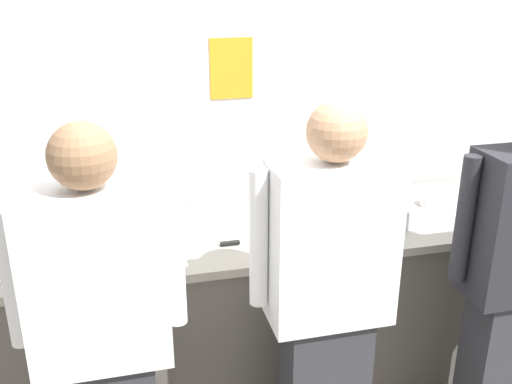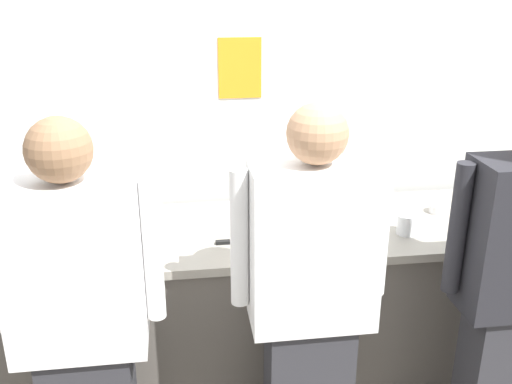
{
  "view_description": "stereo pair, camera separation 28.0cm",
  "coord_description": "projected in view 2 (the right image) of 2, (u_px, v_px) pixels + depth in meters",
  "views": [
    {
      "loc": [
        -0.73,
        -2.1,
        2.1
      ],
      "look_at": [
        -0.1,
        0.43,
        1.09
      ],
      "focal_mm": 40.99,
      "sensor_mm": 36.0,
      "label": 1
    },
    {
      "loc": [
        -0.46,
        -2.16,
        2.1
      ],
      "look_at": [
        -0.1,
        0.43,
        1.09
      ],
      "focal_mm": 40.99,
      "sensor_mm": 36.0,
      "label": 2
    }
  ],
  "objects": [
    {
      "name": "wall_back",
      "position": [
        262.0,
        110.0,
        3.14
      ],
      "size": [
        4.47,
        0.11,
        2.75
      ],
      "color": "silver",
      "rests_on": "ground"
    },
    {
      "name": "prep_counter",
      "position": [
        276.0,
        307.0,
        3.01
      ],
      "size": [
        2.85,
        0.75,
        0.91
      ],
      "color": "#56514C",
      "rests_on": "ground"
    },
    {
      "name": "chef_near_left",
      "position": [
        82.0,
        328.0,
        2.11
      ],
      "size": [
        0.61,
        0.24,
        1.66
      ],
      "color": "#2D2D33",
      "rests_on": "ground"
    },
    {
      "name": "chef_center",
      "position": [
        311.0,
        303.0,
        2.26
      ],
      "size": [
        0.61,
        0.24,
        1.67
      ],
      "color": "#2D2D33",
      "rests_on": "ground"
    },
    {
      "name": "plate_stack_front",
      "position": [
        283.0,
        220.0,
        2.82
      ],
      "size": [
        0.2,
        0.2,
        0.08
      ],
      "color": "white",
      "rests_on": "prep_counter"
    },
    {
      "name": "mixing_bowl_steel",
      "position": [
        343.0,
        204.0,
        2.96
      ],
      "size": [
        0.34,
        0.34,
        0.13
      ],
      "primitive_type": "cylinder",
      "color": "#B7BABF",
      "rests_on": "prep_counter"
    },
    {
      "name": "sheet_tray",
      "position": [
        125.0,
        232.0,
        2.77
      ],
      "size": [
        0.53,
        0.43,
        0.02
      ],
      "primitive_type": "cube",
      "rotation": [
        0.0,
        0.0,
        0.18
      ],
      "color": "#B7BABF",
      "rests_on": "prep_counter"
    },
    {
      "name": "squeeze_bottle_primary",
      "position": [
        26.0,
        217.0,
        2.74
      ],
      "size": [
        0.06,
        0.06,
        0.19
      ],
      "color": "red",
      "rests_on": "prep_counter"
    },
    {
      "name": "squeeze_bottle_secondary",
      "position": [
        506.0,
        210.0,
        2.81
      ],
      "size": [
        0.06,
        0.06,
        0.2
      ],
      "color": "#56A333",
      "rests_on": "prep_counter"
    },
    {
      "name": "ramekin_green_sauce",
      "position": [
        492.0,
        206.0,
        3.04
      ],
      "size": [
        0.1,
        0.1,
        0.04
      ],
      "color": "white",
      "rests_on": "prep_counter"
    },
    {
      "name": "ramekin_yellow_sauce",
      "position": [
        439.0,
        208.0,
        3.0
      ],
      "size": [
        0.1,
        0.1,
        0.04
      ],
      "color": "white",
      "rests_on": "prep_counter"
    },
    {
      "name": "deli_cup",
      "position": [
        406.0,
        224.0,
        2.76
      ],
      "size": [
        0.09,
        0.09,
        0.1
      ],
      "primitive_type": "cylinder",
      "color": "white",
      "rests_on": "prep_counter"
    },
    {
      "name": "chefs_knife",
      "position": [
        240.0,
        242.0,
        2.68
      ],
      "size": [
        0.27,
        0.03,
        0.02
      ],
      "color": "#B7BABF",
      "rests_on": "prep_counter"
    }
  ]
}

